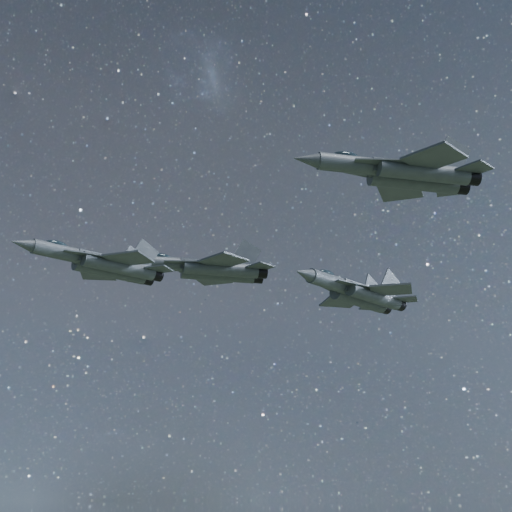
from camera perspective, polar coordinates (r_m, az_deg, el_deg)
jet_lead at (r=72.93m, az=-12.14°, el=-0.60°), size 16.42×11.55×4.15m
jet_left at (r=85.60m, az=-3.92°, el=-1.01°), size 18.63×12.39×4.74m
jet_right at (r=60.44m, az=11.73°, el=6.55°), size 16.40×10.90×4.17m
jet_slot at (r=87.45m, az=8.20°, el=-2.95°), size 19.89×13.70×4.99m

